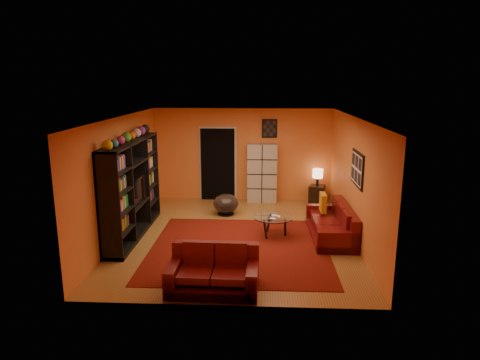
{
  "coord_description": "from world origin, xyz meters",
  "views": [
    {
      "loc": [
        0.53,
        -8.89,
        3.35
      ],
      "look_at": [
        0.08,
        0.1,
        1.25
      ],
      "focal_mm": 32.0,
      "sensor_mm": 36.0,
      "label": 1
    }
  ],
  "objects_px": {
    "bowl_chair": "(226,204)",
    "table_lamp": "(318,174)",
    "sofa": "(334,224)",
    "tv": "(133,192)",
    "side_table": "(317,194)",
    "loveseat": "(214,271)",
    "coffee_table": "(273,219)",
    "entertainment_unit": "(132,189)",
    "storage_cabinet": "(262,173)"
  },
  "relations": [
    {
      "from": "entertainment_unit",
      "to": "side_table",
      "type": "distance_m",
      "value": 5.2
    },
    {
      "from": "coffee_table",
      "to": "side_table",
      "type": "relative_size",
      "value": 1.72
    },
    {
      "from": "entertainment_unit",
      "to": "bowl_chair",
      "type": "height_order",
      "value": "entertainment_unit"
    },
    {
      "from": "table_lamp",
      "to": "coffee_table",
      "type": "bearing_deg",
      "value": -115.78
    },
    {
      "from": "storage_cabinet",
      "to": "loveseat",
      "type": "bearing_deg",
      "value": -99.38
    },
    {
      "from": "storage_cabinet",
      "to": "side_table",
      "type": "height_order",
      "value": "storage_cabinet"
    },
    {
      "from": "storage_cabinet",
      "to": "table_lamp",
      "type": "height_order",
      "value": "storage_cabinet"
    },
    {
      "from": "entertainment_unit",
      "to": "table_lamp",
      "type": "relative_size",
      "value": 6.36
    },
    {
      "from": "loveseat",
      "to": "bowl_chair",
      "type": "bearing_deg",
      "value": 3.3
    },
    {
      "from": "tv",
      "to": "storage_cabinet",
      "type": "relative_size",
      "value": 0.6
    },
    {
      "from": "sofa",
      "to": "table_lamp",
      "type": "relative_size",
      "value": 4.33
    },
    {
      "from": "entertainment_unit",
      "to": "tv",
      "type": "relative_size",
      "value": 3.06
    },
    {
      "from": "sofa",
      "to": "table_lamp",
      "type": "bearing_deg",
      "value": 90.13
    },
    {
      "from": "storage_cabinet",
      "to": "entertainment_unit",
      "type": "bearing_deg",
      "value": -136.15
    },
    {
      "from": "coffee_table",
      "to": "bowl_chair",
      "type": "xyz_separation_m",
      "value": [
        -1.17,
        1.48,
        -0.1
      ]
    },
    {
      "from": "side_table",
      "to": "table_lamp",
      "type": "relative_size",
      "value": 1.06
    },
    {
      "from": "bowl_chair",
      "to": "storage_cabinet",
      "type": "bearing_deg",
      "value": 54.29
    },
    {
      "from": "entertainment_unit",
      "to": "table_lamp",
      "type": "distance_m",
      "value": 5.14
    },
    {
      "from": "tv",
      "to": "side_table",
      "type": "xyz_separation_m",
      "value": [
        4.32,
        2.8,
        -0.75
      ]
    },
    {
      "from": "tv",
      "to": "loveseat",
      "type": "xyz_separation_m",
      "value": [
        2.0,
        -2.32,
        -0.72
      ]
    },
    {
      "from": "bowl_chair",
      "to": "coffee_table",
      "type": "bearing_deg",
      "value": -51.73
    },
    {
      "from": "sofa",
      "to": "side_table",
      "type": "relative_size",
      "value": 4.08
    },
    {
      "from": "sofa",
      "to": "side_table",
      "type": "distance_m",
      "value": 2.66
    },
    {
      "from": "tv",
      "to": "loveseat",
      "type": "distance_m",
      "value": 3.14
    },
    {
      "from": "entertainment_unit",
      "to": "tv",
      "type": "height_order",
      "value": "entertainment_unit"
    },
    {
      "from": "sofa",
      "to": "bowl_chair",
      "type": "height_order",
      "value": "sofa"
    },
    {
      "from": "storage_cabinet",
      "to": "table_lamp",
      "type": "relative_size",
      "value": 3.49
    },
    {
      "from": "loveseat",
      "to": "storage_cabinet",
      "type": "bearing_deg",
      "value": -7.12
    },
    {
      "from": "table_lamp",
      "to": "storage_cabinet",
      "type": "bearing_deg",
      "value": 176.51
    },
    {
      "from": "table_lamp",
      "to": "side_table",
      "type": "bearing_deg",
      "value": 0.0
    },
    {
      "from": "sofa",
      "to": "loveseat",
      "type": "xyz_separation_m",
      "value": [
        -2.36,
        -2.46,
        -0.0
      ]
    },
    {
      "from": "entertainment_unit",
      "to": "storage_cabinet",
      "type": "xyz_separation_m",
      "value": [
        2.83,
        2.8,
        -0.23
      ]
    },
    {
      "from": "coffee_table",
      "to": "sofa",
      "type": "bearing_deg",
      "value": -0.27
    },
    {
      "from": "table_lamp",
      "to": "tv",
      "type": "bearing_deg",
      "value": -147.0
    },
    {
      "from": "entertainment_unit",
      "to": "bowl_chair",
      "type": "bearing_deg",
      "value": 38.59
    },
    {
      "from": "storage_cabinet",
      "to": "sofa",
      "type": "bearing_deg",
      "value": -61.05
    },
    {
      "from": "bowl_chair",
      "to": "table_lamp",
      "type": "bearing_deg",
      "value": 25.65
    },
    {
      "from": "tv",
      "to": "bowl_chair",
      "type": "relative_size",
      "value": 1.51
    },
    {
      "from": "loveseat",
      "to": "bowl_chair",
      "type": "distance_m",
      "value": 3.95
    },
    {
      "from": "tv",
      "to": "table_lamp",
      "type": "xyz_separation_m",
      "value": [
        4.32,
        2.8,
        -0.17
      ]
    },
    {
      "from": "loveseat",
      "to": "table_lamp",
      "type": "xyz_separation_m",
      "value": [
        2.32,
        5.12,
        0.55
      ]
    },
    {
      "from": "sofa",
      "to": "side_table",
      "type": "bearing_deg",
      "value": 90.13
    },
    {
      "from": "loveseat",
      "to": "bowl_chair",
      "type": "relative_size",
      "value": 2.3
    },
    {
      "from": "loveseat",
      "to": "coffee_table",
      "type": "bearing_deg",
      "value": -21.38
    },
    {
      "from": "sofa",
      "to": "loveseat",
      "type": "distance_m",
      "value": 3.41
    },
    {
      "from": "bowl_chair",
      "to": "side_table",
      "type": "height_order",
      "value": "bowl_chair"
    },
    {
      "from": "coffee_table",
      "to": "bowl_chair",
      "type": "height_order",
      "value": "bowl_chair"
    },
    {
      "from": "tv",
      "to": "loveseat",
      "type": "height_order",
      "value": "tv"
    },
    {
      "from": "storage_cabinet",
      "to": "table_lamp",
      "type": "distance_m",
      "value": 1.54
    },
    {
      "from": "bowl_chair",
      "to": "table_lamp",
      "type": "distance_m",
      "value": 2.77
    }
  ]
}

